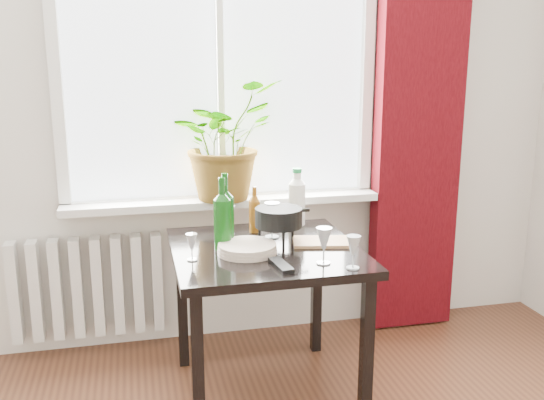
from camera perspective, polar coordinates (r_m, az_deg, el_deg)
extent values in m
cube|color=white|center=(3.30, -4.99, 13.36)|extent=(1.72, 0.08, 1.62)
cube|color=silver|center=(3.33, -4.54, -0.11)|extent=(1.72, 0.20, 0.04)
cube|color=#350409|center=(3.56, 13.68, 8.14)|extent=(0.50, 0.12, 2.56)
cube|color=silver|center=(3.46, -16.96, -7.84)|extent=(0.80, 0.10, 0.55)
cube|color=black|center=(2.80, -0.61, -4.89)|extent=(0.85, 0.85, 0.04)
cube|color=black|center=(2.57, -7.01, -15.83)|extent=(0.05, 0.05, 0.70)
cube|color=black|center=(3.22, -8.47, -9.56)|extent=(0.05, 0.05, 0.70)
cube|color=black|center=(2.73, 8.89, -14.05)|extent=(0.05, 0.05, 0.70)
cube|color=black|center=(3.35, 4.20, -8.53)|extent=(0.05, 0.05, 0.70)
imported|color=#1C6A1D|center=(3.25, -4.55, 5.62)|extent=(0.76, 0.75, 0.63)
cylinder|color=beige|center=(2.72, -2.35, -4.58)|extent=(0.36, 0.36, 0.04)
cube|color=black|center=(2.54, 0.85, -6.16)|extent=(0.07, 0.18, 0.02)
cube|color=#AD7D4E|center=(2.87, 4.65, -3.94)|extent=(0.29, 0.22, 0.01)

